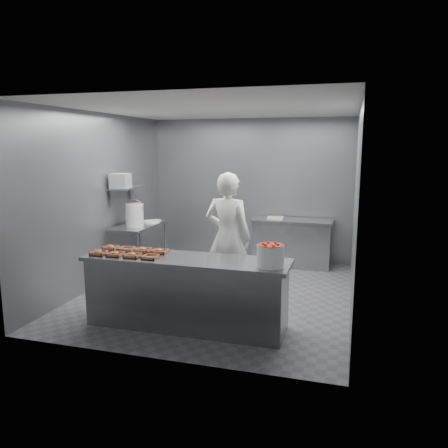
{
  "coord_description": "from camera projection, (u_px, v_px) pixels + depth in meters",
  "views": [
    {
      "loc": [
        1.92,
        -6.26,
        2.27
      ],
      "look_at": [
        0.16,
        -0.2,
        1.14
      ],
      "focal_mm": 35.0,
      "sensor_mm": 36.0,
      "label": 1
    }
  ],
  "objects": [
    {
      "name": "appliance",
      "position": [
        120.0,
        181.0,
        7.37
      ],
      "size": [
        0.33,
        0.37,
        0.24
      ],
      "primitive_type": "cube",
      "rotation": [
        0.0,
        0.0,
        0.16
      ],
      "color": "gray",
      "rests_on": "wall_shelf"
    },
    {
      "name": "prep_table",
      "position": [
        139.0,
        241.0,
        7.76
      ],
      "size": [
        0.6,
        1.2,
        0.9
      ],
      "color": "slate",
      "rests_on": "ground"
    },
    {
      "name": "tray_1",
      "position": [
        116.0,
        254.0,
        5.52
      ],
      "size": [
        0.19,
        0.18,
        0.06
      ],
      "color": "tan",
      "rests_on": "service_counter"
    },
    {
      "name": "paper_stack",
      "position": [
        275.0,
        218.0,
        8.33
      ],
      "size": [
        0.31,
        0.24,
        0.04
      ],
      "primitive_type": "cube",
      "rotation": [
        0.0,
        0.0,
        0.06
      ],
      "color": "silver",
      "rests_on": "back_counter"
    },
    {
      "name": "tray_7",
      "position": [
        160.0,
        251.0,
        5.66
      ],
      "size": [
        0.19,
        0.18,
        0.06
      ],
      "color": "tan",
      "rests_on": "service_counter"
    },
    {
      "name": "tray_3",
      "position": [
        150.0,
        257.0,
        5.38
      ],
      "size": [
        0.19,
        0.18,
        0.04
      ],
      "color": "tan",
      "rests_on": "service_counter"
    },
    {
      "name": "rag",
      "position": [
        156.0,
        220.0,
        8.08
      ],
      "size": [
        0.18,
        0.16,
        0.02
      ],
      "primitive_type": "cube",
      "rotation": [
        0.0,
        0.0,
        -0.29
      ],
      "color": "#CCB28C",
      "rests_on": "prep_table"
    },
    {
      "name": "worker",
      "position": [
        228.0,
        238.0,
        6.35
      ],
      "size": [
        0.73,
        0.52,
        1.91
      ],
      "primitive_type": "imported",
      "rotation": [
        0.0,
        0.0,
        3.05
      ],
      "color": "white",
      "rests_on": "ground"
    },
    {
      "name": "wall_shelf",
      "position": [
        128.0,
        187.0,
        7.64
      ],
      "size": [
        0.35,
        0.9,
        0.03
      ],
      "primitive_type": "cube",
      "color": "slate",
      "rests_on": "wall_left"
    },
    {
      "name": "back_counter",
      "position": [
        292.0,
        242.0,
        8.32
      ],
      "size": [
        1.5,
        0.6,
        0.9
      ],
      "color": "slate",
      "rests_on": "ground"
    },
    {
      "name": "tray_5",
      "position": [
        127.0,
        249.0,
        5.79
      ],
      "size": [
        0.19,
        0.18,
        0.04
      ],
      "color": "tan",
      "rests_on": "service_counter"
    },
    {
      "name": "tray_6",
      "position": [
        143.0,
        250.0,
        5.73
      ],
      "size": [
        0.19,
        0.18,
        0.06
      ],
      "color": "tan",
      "rests_on": "service_counter"
    },
    {
      "name": "ceiling",
      "position": [
        217.0,
        109.0,
        6.35
      ],
      "size": [
        4.5,
        4.5,
        0.0
      ],
      "primitive_type": "plane",
      "rotation": [
        3.14,
        0.0,
        0.0
      ],
      "color": "white",
      "rests_on": "wall_back"
    },
    {
      "name": "wall_left",
      "position": [
        101.0,
        200.0,
        7.15
      ],
      "size": [
        0.04,
        4.5,
        2.8
      ],
      "primitive_type": "cube",
      "color": "slate",
      "rests_on": "ground"
    },
    {
      "name": "tray_0",
      "position": [
        99.0,
        253.0,
        5.58
      ],
      "size": [
        0.19,
        0.18,
        0.06
      ],
      "color": "tan",
      "rests_on": "service_counter"
    },
    {
      "name": "glaze_bucket",
      "position": [
        135.0,
        214.0,
        7.52
      ],
      "size": [
        0.32,
        0.31,
        0.47
      ],
      "color": "silver",
      "rests_on": "prep_table"
    },
    {
      "name": "tray_4",
      "position": [
        111.0,
        248.0,
        5.86
      ],
      "size": [
        0.19,
        0.18,
        0.06
      ],
      "color": "tan",
      "rests_on": "service_counter"
    },
    {
      "name": "wall_back",
      "position": [
        250.0,
        190.0,
        8.73
      ],
      "size": [
        4.0,
        0.04,
        2.8
      ],
      "primitive_type": "cube",
      "color": "slate",
      "rests_on": "ground"
    },
    {
      "name": "tray_2",
      "position": [
        133.0,
        255.0,
        5.45
      ],
      "size": [
        0.19,
        0.18,
        0.06
      ],
      "color": "tan",
      "rests_on": "service_counter"
    },
    {
      "name": "service_counter",
      "position": [
        186.0,
        292.0,
        5.49
      ],
      "size": [
        2.6,
        0.7,
        0.9
      ],
      "color": "slate",
      "rests_on": "ground"
    },
    {
      "name": "strawberry_tub",
      "position": [
        270.0,
        255.0,
        4.99
      ],
      "size": [
        0.31,
        0.31,
        0.26
      ],
      "color": "silver",
      "rests_on": "service_counter"
    },
    {
      "name": "floor",
      "position": [
        218.0,
        292.0,
        6.85
      ],
      "size": [
        4.5,
        4.5,
        0.0
      ],
      "primitive_type": "plane",
      "color": "#4C4C51",
      "rests_on": "ground"
    },
    {
      "name": "wall_right",
      "position": [
        355.0,
        209.0,
        6.05
      ],
      "size": [
        0.04,
        4.5,
        2.8
      ],
      "primitive_type": "cube",
      "color": "slate",
      "rests_on": "ground"
    },
    {
      "name": "bucket_lid",
      "position": [
        150.0,
        222.0,
        7.9
      ],
      "size": [
        0.4,
        0.4,
        0.03
      ],
      "primitive_type": "cylinder",
      "rotation": [
        0.0,
        0.0,
        -0.17
      ],
      "color": "silver",
      "rests_on": "prep_table"
    }
  ]
}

